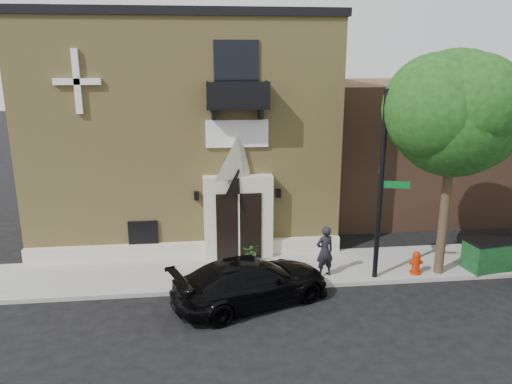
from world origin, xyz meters
TOP-DOWN VIEW (x-y plane):
  - ground at (0.00, 0.00)m, footprint 120.00×120.00m
  - sidewalk at (1.00, 1.50)m, footprint 42.00×3.00m
  - church at (-2.99, 7.95)m, footprint 12.20×11.01m
  - neighbour_building at (12.00, 9.00)m, footprint 18.00×8.00m
  - street_tree_left at (6.03, 0.35)m, footprint 4.97×4.38m
  - black_sedan at (-0.87, -0.78)m, footprint 5.56×3.83m
  - street_sign at (3.63, 0.37)m, footprint 1.01×1.19m
  - fire_hydrant at (5.13, 0.44)m, footprint 0.48×0.38m
  - dumpster at (7.97, 0.55)m, footprint 1.89×1.26m
  - planter at (-0.55, 2.23)m, footprint 0.77×0.71m
  - pedestrian_near at (1.85, 0.66)m, footprint 0.76×0.60m

SIDE VIEW (x-z plane):
  - ground at x=0.00m, z-range 0.00..0.00m
  - sidewalk at x=1.00m, z-range 0.00..0.15m
  - planter at x=-0.55m, z-range 0.15..0.87m
  - fire_hydrant at x=5.13m, z-range 0.14..0.98m
  - dumpster at x=7.97m, z-range 0.16..1.31m
  - black_sedan at x=-0.87m, z-range 0.00..1.49m
  - pedestrian_near at x=1.85m, z-range 0.15..1.98m
  - neighbour_building at x=12.00m, z-range 0.00..6.40m
  - street_sign at x=3.63m, z-range 0.17..6.68m
  - church at x=-2.99m, z-range -0.02..9.28m
  - street_tree_left at x=6.03m, z-range 1.98..9.75m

